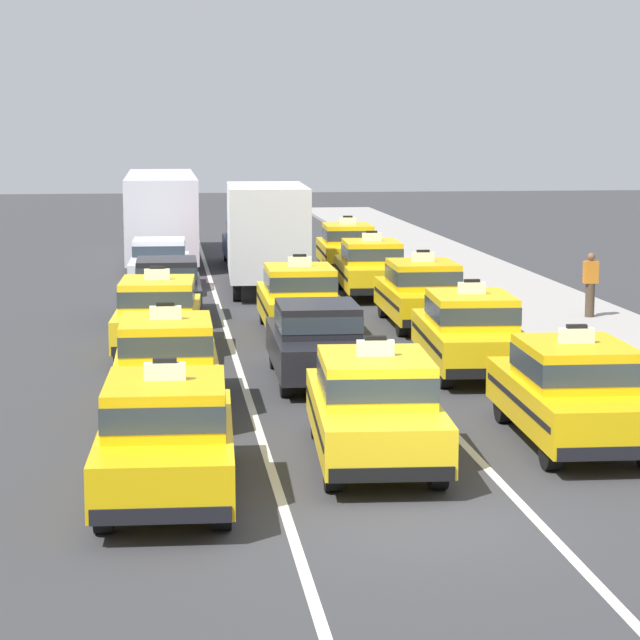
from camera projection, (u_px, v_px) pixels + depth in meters
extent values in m
plane|color=#353538|center=(412.00, 520.00, 16.49)|extent=(160.00, 160.00, 0.00)
cube|color=silver|center=(219.00, 306.00, 35.91)|extent=(0.14, 80.00, 0.01)
cube|color=silver|center=(331.00, 304.00, 36.30)|extent=(0.14, 80.00, 0.01)
cube|color=#9E9993|center=(578.00, 325.00, 32.07)|extent=(4.00, 90.00, 0.15)
cylinder|color=black|center=(121.00, 447.00, 18.98)|extent=(0.27, 0.65, 0.64)
cylinder|color=black|center=(220.00, 445.00, 19.11)|extent=(0.27, 0.65, 0.64)
cylinder|color=black|center=(104.00, 508.00, 15.97)|extent=(0.27, 0.65, 0.64)
cylinder|color=black|center=(222.00, 505.00, 16.09)|extent=(0.27, 0.65, 0.64)
cube|color=yellow|center=(167.00, 449.00, 17.48)|extent=(1.98, 4.57, 0.70)
cube|color=black|center=(167.00, 445.00, 17.48)|extent=(1.98, 4.21, 0.10)
cube|color=yellow|center=(166.00, 403.00, 17.23)|extent=(1.68, 2.16, 0.64)
cube|color=#2D3842|center=(166.00, 403.00, 17.23)|extent=(1.70, 2.18, 0.35)
cube|color=white|center=(165.00, 371.00, 17.17)|extent=(0.56, 0.14, 0.24)
cube|color=black|center=(165.00, 361.00, 17.14)|extent=(0.32, 0.12, 0.06)
cube|color=black|center=(172.00, 429.00, 19.70)|extent=(1.71, 0.21, 0.20)
cube|color=black|center=(161.00, 515.00, 15.35)|extent=(1.71, 0.21, 0.20)
cylinder|color=black|center=(128.00, 376.00, 24.31)|extent=(0.25, 0.64, 0.64)
cylinder|color=black|center=(206.00, 374.00, 24.47)|extent=(0.25, 0.64, 0.64)
cylinder|color=black|center=(122.00, 412.00, 21.30)|extent=(0.25, 0.64, 0.64)
cylinder|color=black|center=(211.00, 409.00, 21.47)|extent=(0.25, 0.64, 0.64)
cube|color=yellow|center=(167.00, 373.00, 22.84)|extent=(1.84, 4.51, 0.70)
cube|color=black|center=(167.00, 370.00, 22.83)|extent=(1.85, 4.15, 0.10)
cube|color=yellow|center=(166.00, 337.00, 22.59)|extent=(1.62, 2.11, 0.64)
cube|color=#2D3842|center=(166.00, 337.00, 22.59)|extent=(1.64, 2.13, 0.35)
cube|color=white|center=(165.00, 313.00, 22.52)|extent=(0.56, 0.12, 0.24)
cube|color=black|center=(165.00, 304.00, 22.50)|extent=(0.32, 0.11, 0.06)
cube|color=black|center=(167.00, 364.00, 25.04)|extent=(1.71, 0.15, 0.20)
cube|color=black|center=(166.00, 414.00, 20.70)|extent=(1.71, 0.15, 0.20)
cylinder|color=black|center=(131.00, 328.00, 30.11)|extent=(0.27, 0.65, 0.64)
cylinder|color=black|center=(193.00, 327.00, 30.22)|extent=(0.27, 0.65, 0.64)
cylinder|color=black|center=(120.00, 350.00, 27.10)|extent=(0.27, 0.65, 0.64)
cylinder|color=black|center=(190.00, 349.00, 27.20)|extent=(0.27, 0.65, 0.64)
cube|color=yellow|center=(158.00, 323.00, 28.60)|extent=(2.03, 4.59, 0.70)
cube|color=black|center=(158.00, 320.00, 28.60)|extent=(2.03, 4.23, 0.10)
cube|color=yellow|center=(157.00, 294.00, 28.35)|extent=(1.71, 2.18, 0.64)
cube|color=#2D3842|center=(157.00, 294.00, 28.35)|extent=(1.73, 2.20, 0.35)
cube|color=white|center=(157.00, 274.00, 28.29)|extent=(0.57, 0.15, 0.24)
cube|color=black|center=(157.00, 267.00, 28.26)|extent=(0.33, 0.13, 0.06)
cube|color=black|center=(164.00, 319.00, 30.82)|extent=(1.71, 0.23, 0.20)
cube|color=black|center=(153.00, 351.00, 26.46)|extent=(1.71, 0.23, 0.20)
cylinder|color=black|center=(141.00, 299.00, 34.98)|extent=(0.25, 0.64, 0.64)
cylinder|color=black|center=(194.00, 298.00, 35.15)|extent=(0.25, 0.64, 0.64)
cylinder|color=black|center=(138.00, 314.00, 32.20)|extent=(0.25, 0.64, 0.64)
cylinder|color=black|center=(196.00, 313.00, 32.36)|extent=(0.25, 0.64, 0.64)
cube|color=black|center=(167.00, 294.00, 33.62)|extent=(1.80, 4.32, 0.66)
cube|color=black|center=(167.00, 270.00, 33.43)|extent=(1.58, 1.91, 0.60)
cube|color=#2D3842|center=(167.00, 270.00, 33.43)|extent=(1.60, 1.94, 0.33)
cylinder|color=black|center=(139.00, 274.00, 40.79)|extent=(0.26, 0.65, 0.64)
cylinder|color=black|center=(184.00, 274.00, 40.92)|extent=(0.26, 0.65, 0.64)
cylinder|color=black|center=(134.00, 285.00, 38.00)|extent=(0.26, 0.65, 0.64)
cylinder|color=black|center=(183.00, 285.00, 38.13)|extent=(0.26, 0.65, 0.64)
cube|color=silver|center=(160.00, 269.00, 39.41)|extent=(1.89, 4.35, 0.66)
cube|color=silver|center=(159.00, 249.00, 39.22)|extent=(1.62, 1.95, 0.60)
cube|color=#2D3842|center=(159.00, 249.00, 39.22)|extent=(1.64, 1.97, 0.33)
cylinder|color=black|center=(137.00, 243.00, 51.36)|extent=(0.24, 0.64, 0.64)
cylinder|color=black|center=(187.00, 243.00, 51.60)|extent=(0.24, 0.64, 0.64)
cylinder|color=black|center=(133.00, 261.00, 44.76)|extent=(0.24, 0.64, 0.64)
cylinder|color=black|center=(190.00, 260.00, 45.00)|extent=(0.24, 0.64, 0.64)
cube|color=silver|center=(161.00, 213.00, 47.96)|extent=(2.53, 11.21, 2.90)
cube|color=#2D3842|center=(161.00, 206.00, 47.92)|extent=(2.55, 10.76, 0.84)
cube|color=black|center=(161.00, 175.00, 53.22)|extent=(2.13, 0.09, 0.36)
cylinder|color=black|center=(319.00, 419.00, 20.80)|extent=(0.28, 0.65, 0.64)
cylinder|color=black|center=(408.00, 417.00, 20.90)|extent=(0.28, 0.65, 0.64)
cylinder|color=black|center=(333.00, 469.00, 17.78)|extent=(0.28, 0.65, 0.64)
cylinder|color=black|center=(438.00, 467.00, 17.88)|extent=(0.28, 0.65, 0.64)
cube|color=yellow|center=(374.00, 418.00, 19.29)|extent=(2.06, 4.60, 0.70)
cube|color=black|center=(374.00, 415.00, 19.28)|extent=(2.05, 4.24, 0.10)
cube|color=yellow|center=(375.00, 377.00, 19.04)|extent=(1.72, 2.19, 0.64)
cube|color=#2D3842|center=(375.00, 377.00, 19.04)|extent=(1.74, 2.21, 0.35)
cube|color=white|center=(375.00, 348.00, 18.97)|extent=(0.57, 0.15, 0.24)
cube|color=black|center=(376.00, 338.00, 18.95)|extent=(0.33, 0.13, 0.06)
cube|color=black|center=(360.00, 403.00, 21.50)|extent=(1.72, 0.24, 0.20)
cube|color=black|center=(391.00, 474.00, 17.14)|extent=(1.72, 0.24, 0.20)
cylinder|color=black|center=(276.00, 353.00, 26.72)|extent=(0.25, 0.64, 0.64)
cylinder|color=black|center=(344.00, 352.00, 26.88)|extent=(0.25, 0.64, 0.64)
cylinder|color=black|center=(287.00, 380.00, 23.93)|extent=(0.25, 0.64, 0.64)
cylinder|color=black|center=(363.00, 378.00, 24.09)|extent=(0.25, 0.64, 0.64)
cube|color=black|center=(317.00, 349.00, 25.35)|extent=(1.83, 4.33, 0.66)
cube|color=black|center=(318.00, 318.00, 25.16)|extent=(1.59, 1.93, 0.60)
cube|color=#2D3842|center=(318.00, 318.00, 25.16)|extent=(1.61, 1.95, 0.33)
cylinder|color=black|center=(265.00, 312.00, 32.67)|extent=(0.25, 0.64, 0.64)
cylinder|color=black|center=(322.00, 311.00, 32.84)|extent=(0.25, 0.64, 0.64)
cylinder|color=black|center=(274.00, 331.00, 29.67)|extent=(0.25, 0.64, 0.64)
cylinder|color=black|center=(337.00, 329.00, 29.83)|extent=(0.25, 0.64, 0.64)
cube|color=yellow|center=(299.00, 306.00, 31.20)|extent=(1.85, 4.52, 0.70)
cube|color=black|center=(299.00, 304.00, 31.19)|extent=(1.87, 4.16, 0.10)
cube|color=yellow|center=(300.00, 280.00, 30.95)|extent=(1.62, 2.12, 0.64)
cube|color=#2D3842|center=(300.00, 280.00, 30.95)|extent=(1.64, 2.14, 0.35)
cube|color=white|center=(300.00, 262.00, 30.88)|extent=(0.56, 0.13, 0.24)
cube|color=black|center=(300.00, 255.00, 30.86)|extent=(0.32, 0.11, 0.06)
cube|color=black|center=(291.00, 304.00, 33.41)|extent=(1.71, 0.16, 0.20)
cube|color=black|center=(308.00, 330.00, 29.07)|extent=(1.71, 0.16, 0.20)
cylinder|color=black|center=(234.00, 275.00, 40.70)|extent=(0.26, 0.65, 0.64)
cylinder|color=black|center=(294.00, 274.00, 40.86)|extent=(0.26, 0.65, 0.64)
cylinder|color=black|center=(237.00, 290.00, 36.86)|extent=(0.26, 0.65, 0.64)
cylinder|color=black|center=(302.00, 290.00, 37.02)|extent=(0.26, 0.65, 0.64)
cube|color=maroon|center=(262.00, 239.00, 41.59)|extent=(2.18, 2.28, 2.10)
cube|color=#2D3842|center=(261.00, 227.00, 42.59)|extent=(1.93, 0.13, 0.76)
cube|color=silver|center=(267.00, 230.00, 38.29)|extent=(2.49, 5.28, 2.70)
cylinder|color=black|center=(227.00, 252.00, 47.73)|extent=(0.24, 0.64, 0.64)
cylinder|color=black|center=(266.00, 252.00, 47.91)|extent=(0.24, 0.64, 0.64)
cylinder|color=black|center=(232.00, 260.00, 44.95)|extent=(0.24, 0.64, 0.64)
cylinder|color=black|center=(272.00, 260.00, 45.12)|extent=(0.24, 0.64, 0.64)
cube|color=navy|center=(249.00, 247.00, 46.38)|extent=(1.77, 4.30, 0.66)
cube|color=navy|center=(249.00, 230.00, 46.18)|extent=(1.56, 1.90, 0.60)
cube|color=#2D3842|center=(249.00, 230.00, 46.18)|extent=(1.58, 1.92, 0.33)
cylinder|color=black|center=(504.00, 404.00, 21.88)|extent=(0.26, 0.65, 0.64)
cylinder|color=black|center=(588.00, 402.00, 22.01)|extent=(0.26, 0.65, 0.64)
cylinder|color=black|center=(551.00, 449.00, 18.87)|extent=(0.26, 0.65, 0.64)
cube|color=yellow|center=(572.00, 403.00, 20.38)|extent=(1.97, 4.56, 0.70)
cube|color=black|center=(572.00, 399.00, 20.38)|extent=(1.97, 4.20, 0.10)
cube|color=yellow|center=(576.00, 363.00, 20.13)|extent=(1.68, 2.16, 0.64)
cube|color=#2D3842|center=(576.00, 363.00, 20.13)|extent=(1.70, 2.18, 0.35)
cube|color=white|center=(576.00, 336.00, 20.07)|extent=(0.56, 0.14, 0.24)
cube|color=black|center=(577.00, 326.00, 20.05)|extent=(0.32, 0.12, 0.06)
cube|color=black|center=(536.00, 389.00, 22.60)|extent=(1.71, 0.20, 0.20)
cube|color=black|center=(614.00, 453.00, 18.25)|extent=(1.71, 0.20, 0.20)
cylinder|color=black|center=(423.00, 345.00, 27.74)|extent=(0.28, 0.65, 0.64)
cylinder|color=black|center=(490.00, 344.00, 27.83)|extent=(0.28, 0.65, 0.64)
cylinder|color=black|center=(446.00, 372.00, 24.72)|extent=(0.28, 0.65, 0.64)
cylinder|color=black|center=(521.00, 371.00, 24.81)|extent=(0.28, 0.65, 0.64)
cube|color=yellow|center=(469.00, 341.00, 26.22)|extent=(2.07, 4.60, 0.70)
cube|color=black|center=(469.00, 338.00, 26.21)|extent=(2.07, 4.24, 0.10)
cube|color=yellow|center=(471.00, 309.00, 25.97)|extent=(1.72, 2.19, 0.64)
cube|color=#2D3842|center=(471.00, 309.00, 25.97)|extent=(1.74, 2.21, 0.35)
cube|color=white|center=(472.00, 288.00, 25.90)|extent=(0.57, 0.15, 0.24)
cube|color=black|center=(472.00, 281.00, 25.88)|extent=(0.33, 0.13, 0.06)
cube|color=black|center=(452.00, 335.00, 28.44)|extent=(1.72, 0.24, 0.20)
cube|color=black|center=(490.00, 373.00, 24.08)|extent=(1.72, 0.24, 0.20)
cylinder|color=black|center=(384.00, 306.00, 33.76)|extent=(0.26, 0.65, 0.64)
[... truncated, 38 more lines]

